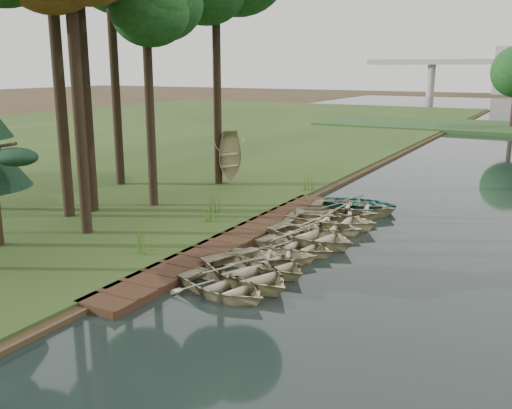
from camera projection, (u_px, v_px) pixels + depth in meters
The scene contains 20 objects.
ground at pixel (273, 248), 22.15m from camera, with size 300.00×300.00×0.00m, color #3D2F1D.
boardwalk at pixel (238, 239), 22.86m from camera, with size 1.60×16.00×0.30m, color #362215.
building_b at pixel (512, 70), 146.65m from camera, with size 8.00×8.00×12.00m, color #A5A5A0.
rowboat_0 at pixel (223, 283), 17.45m from camera, with size 2.39×3.34×0.69m, color tan.
rowboat_1 at pixel (246, 270), 18.42m from camera, with size 2.80×3.93×0.81m, color tan.
rowboat_2 at pixel (269, 261), 19.50m from camera, with size 2.35×3.30×0.68m, color tan.
rowboat_3 at pixel (274, 254), 20.30m from camera, with size 2.23×3.12×0.65m, color tan.
rowboat_4 at pixel (295, 244), 21.43m from camera, with size 2.26×3.16×0.65m, color tan.
rowboat_5 at pixel (311, 234), 22.46m from camera, with size 2.77×3.88×0.80m, color tan.
rowboat_6 at pixel (320, 225), 23.88m from camera, with size 2.53×3.54×0.73m, color tan.
rowboat_7 at pixel (331, 218), 24.74m from camera, with size 2.87×4.01×0.83m, color tan.
rowboat_8 at pixel (336, 212), 25.84m from camera, with size 2.69×3.77×0.78m, color tan.
rowboat_9 at pixel (353, 205), 27.01m from camera, with size 2.84×3.98×0.83m, color tan.
rowboat_10 at pixel (360, 202), 27.80m from camera, with size 2.54×3.55×0.74m, color #297172.
stored_rowboat at pixel (230, 178), 32.75m from camera, with size 2.18×3.05×0.63m, color tan.
tree_4 at pixel (145, 9), 25.69m from camera, with size 4.03×4.03×10.96m.
reeds_0 at pixel (142, 238), 20.57m from camera, with size 0.60×0.60×1.05m, color #3F661E.
reeds_1 at pixel (215, 202), 26.27m from camera, with size 0.60×0.60×0.95m, color #3F661E.
reeds_2 at pixel (210, 211), 24.81m from camera, with size 0.60×0.60×0.90m, color #3F661E.
reeds_3 at pixel (309, 181), 31.14m from camera, with size 0.60×0.60×0.99m, color #3F661E.
Camera 1 is at (9.57, -18.85, 6.85)m, focal length 40.00 mm.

